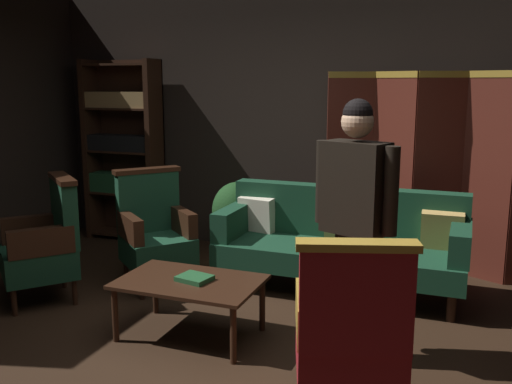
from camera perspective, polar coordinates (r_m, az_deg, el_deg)
ground_plane at (r=4.05m, az=-4.19°, el=-15.39°), size 10.00×10.00×0.00m
back_wall at (r=5.95m, az=5.72°, el=7.10°), size 7.20×0.10×2.80m
folding_screen at (r=5.53m, az=17.87°, el=2.01°), size 2.13×0.28×1.90m
bookshelf at (r=6.65m, az=-13.17°, el=4.27°), size 0.90×0.32×2.05m
velvet_couch at (r=5.02m, az=8.58°, el=-4.67°), size 2.12×0.78×0.88m
coffee_table at (r=4.10m, az=-6.68°, el=-9.41°), size 1.00×0.64×0.42m
armchair_gilt_accent at (r=3.14m, az=9.47°, el=-13.80°), size 0.73×0.73×1.04m
armchair_wing_left at (r=5.01m, az=-20.41°, el=-4.84°), size 0.81×0.81×1.04m
armchair_wing_right at (r=5.14m, az=-10.16°, el=-3.94°), size 0.81×0.81×1.04m
standing_figure at (r=3.61m, az=9.91°, el=-1.53°), size 0.55×0.34×1.70m
potted_plant at (r=5.80m, az=-1.91°, el=-2.33°), size 0.51×0.51×0.80m
book_green_cloth at (r=4.07m, az=-6.21°, el=-8.62°), size 0.26×0.23×0.03m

